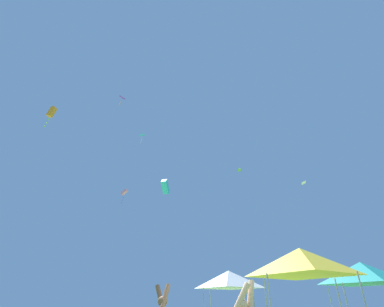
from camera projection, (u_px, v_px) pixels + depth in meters
name	position (u px, v px, depth m)	size (l,w,h in m)	color
canopy_tent_yellow	(301.00, 262.00, 11.75)	(3.49, 3.49, 3.73)	#9E9EA3
canopy_tent_white	(229.00, 279.00, 18.59)	(3.36, 3.36, 3.60)	#9E9EA3
canopy_tent_teal	(363.00, 273.00, 14.23)	(3.30, 3.30, 3.53)	#9E9EA3
kite_cyan_diamond	(142.00, 135.00, 37.27)	(0.87, 0.88, 1.44)	#2DB7CC
kite_pink_box	(124.00, 192.00, 32.22)	(0.86, 0.53, 1.81)	pink
kite_lime_box	(239.00, 170.00, 29.09)	(0.30, 0.75, 0.56)	#75D138
kite_cyan_box	(165.00, 187.00, 21.18)	(0.45, 1.07, 1.03)	#2DB7CC
kite_purple_diamond	(122.00, 98.00, 31.07)	(0.89, 0.78, 1.76)	purple
kite_orange_box	(52.00, 112.00, 26.05)	(0.75, 0.67, 2.50)	orange
kite_white_diamond	(303.00, 183.00, 33.97)	(0.69, 0.73, 0.27)	white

